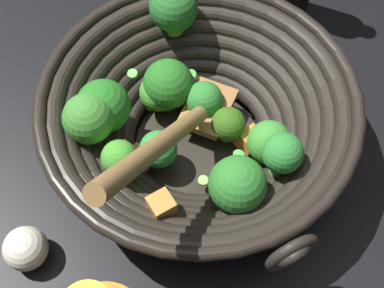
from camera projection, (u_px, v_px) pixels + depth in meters
The scene contains 3 objects.
ground_plane at pixel (198, 146), 0.63m from camera, with size 4.00×4.00×0.00m, color black.
wok at pixel (195, 116), 0.58m from camera, with size 0.38×0.35×0.24m.
garlic_bulb at pixel (26, 249), 0.55m from camera, with size 0.05×0.05×0.05m, color silver.
Camera 1 is at (-0.21, 0.22, 0.55)m, focal length 48.91 mm.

